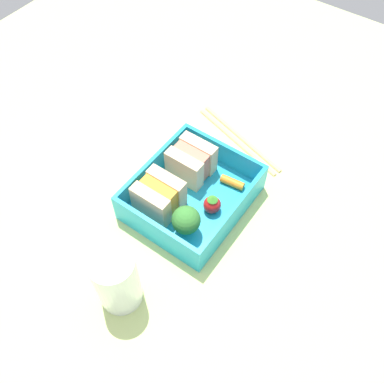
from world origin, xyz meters
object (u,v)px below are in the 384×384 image
Objects in this scene: sandwich_left at (159,196)px; strawberry_far_left at (211,206)px; sandwich_center_left at (191,161)px; carrot_stick_far_left at (232,182)px; chopstick_pair at (239,139)px; broccoli_floret at (186,220)px; drinking_glass at (117,280)px.

sandwich_left reaches higher than strawberry_far_left.
sandwich_center_left reaches higher than carrot_stick_far_left.
broccoli_floret is at bearing -169.66° from chopstick_pair.
sandwich_center_left is 6.87cm from carrot_stick_far_left.
carrot_stick_far_left reaches higher than chopstick_pair.
strawberry_far_left is 0.18× the size of chopstick_pair.
chopstick_pair is (10.77, -1.97, -3.38)cm from sandwich_center_left.
sandwich_left and broccoli_floret have the same top height.
sandwich_left is 1.00× the size of sandwich_center_left.
sandwich_center_left is at bearing 31.87° from broccoli_floret.
sandwich_left is 5.71cm from broccoli_floret.
strawberry_far_left is (3.62, -6.43, -1.13)cm from sandwich_left.
strawberry_far_left is at bearing -163.37° from chopstick_pair.
drinking_glass is at bearing 171.68° from strawberry_far_left.
sandwich_left is 0.33× the size of chopstick_pair.
strawberry_far_left is at bearing -8.32° from drinking_glass.
strawberry_far_left is 15.73cm from chopstick_pair.
carrot_stick_far_left is at bearing -6.18° from drinking_glass.
broccoli_floret is (-1.19, -5.57, 0.45)cm from sandwich_left.
sandwich_center_left is 0.33× the size of chopstick_pair.
drinking_glass is at bearing -169.27° from sandwich_center_left.
chopstick_pair is (18.54, -1.97, -3.38)cm from sandwich_left.
sandwich_center_left is 21.34cm from drinking_glass.
sandwich_left and sandwich_center_left have the same top height.
sandwich_center_left reaches higher than strawberry_far_left.
broccoli_floret reaches higher than chopstick_pair.
sandwich_center_left is 11.46cm from chopstick_pair.
strawberry_far_left is (4.81, -0.86, -1.59)cm from broccoli_floret.
sandwich_center_left is at bearing 0.00° from sandwich_left.
drinking_glass reaches higher than sandwich_center_left.
sandwich_center_left and broccoli_floret have the same top height.
sandwich_left is 0.60× the size of drinking_glass.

